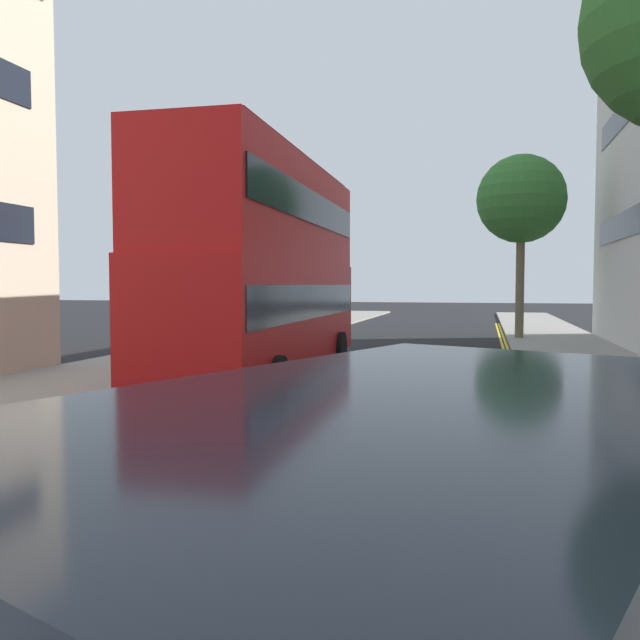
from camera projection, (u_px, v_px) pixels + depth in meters
name	position (u px, v px, depth m)	size (l,w,h in m)	color
sidewalk_right	(611.00, 384.00, 15.76)	(4.00, 80.00, 0.14)	gray
sidewalk_left	(129.00, 367.00, 18.94)	(4.00, 80.00, 0.14)	gray
kerb_line_outer	(525.00, 397.00, 14.34)	(0.10, 56.00, 0.01)	yellow
kerb_line_inner	(517.00, 396.00, 14.38)	(0.10, 56.00, 0.01)	yellow
traffic_island	(93.00, 544.00, 6.07)	(1.10, 2.20, 0.10)	gray
keep_left_bollard	(92.00, 485.00, 6.04)	(0.36, 0.28, 1.11)	silver
double_decker_bus_away	(266.00, 263.00, 16.63)	(2.99, 10.86, 5.64)	red
street_tree_mid	(521.00, 200.00, 28.38)	(3.83, 3.83, 7.98)	#6B6047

